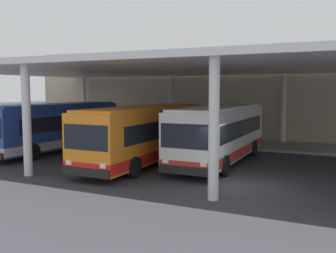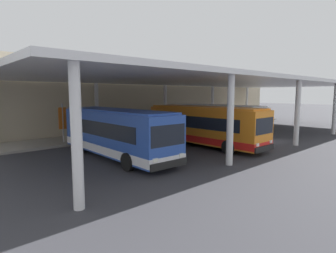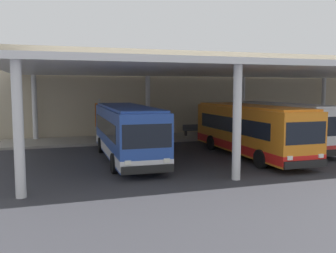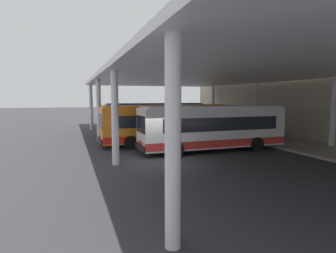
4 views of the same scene
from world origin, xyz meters
The scene contains 10 objects.
ground_plane centered at (0.00, 0.00, 0.00)m, with size 200.00×200.00×0.00m, color #333338.
platform_kerb centered at (0.00, 11.75, 0.09)m, with size 42.00×4.50×0.18m, color gray.
station_building_facade centered at (0.00, 15.00, 3.81)m, with size 48.00×1.60×7.63m, color #C1B293.
canopy_shelter centered at (0.00, 5.50, 5.29)m, with size 40.00×17.00×5.55m.
bus_nearest_bay centered at (-13.10, 3.67, 1.66)m, with size 2.88×10.58×3.17m.
bus_second_bay centered at (-5.68, 2.46, 1.66)m, with size 2.78×10.55×3.17m.
bus_middle_bay centered at (-2.02, 4.63, 1.66)m, with size 2.77×10.54×3.17m.
bench_waiting centered at (-5.68, 11.82, 0.66)m, with size 1.80×0.45×0.92m.
trash_bin centered at (-8.70, 11.86, 0.68)m, with size 0.52×0.52×0.98m.
banner_sign centered at (-13.74, 10.94, 1.98)m, with size 0.70×0.12×3.20m.
Camera 2 is at (-22.54, -11.70, 4.15)m, focal length 29.23 mm.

